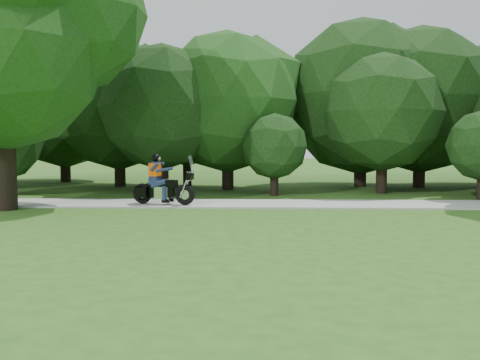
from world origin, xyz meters
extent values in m
plane|color=#2C5A19|center=(0.00, 0.00, 0.00)|extent=(100.00, 100.00, 0.00)
cube|color=#AAAAA4|center=(0.00, 8.00, 0.03)|extent=(60.00, 2.20, 0.06)
cylinder|color=black|center=(-5.92, 14.74, 0.81)|extent=(0.40, 0.40, 1.63)
sphere|color=black|center=(-5.92, 14.74, 2.92)|extent=(3.98, 3.98, 3.98)
cylinder|color=black|center=(-9.02, 14.63, 0.90)|extent=(0.50, 0.50, 1.80)
sphere|color=black|center=(-9.02, 14.63, 3.74)|extent=(5.97, 5.97, 5.97)
cylinder|color=black|center=(-12.60, 10.67, 0.56)|extent=(0.36, 0.36, 1.13)
sphere|color=black|center=(-12.60, 10.67, 2.16)|extent=(3.16, 3.16, 3.16)
cylinder|color=black|center=(4.69, 14.74, 0.90)|extent=(0.53, 0.53, 1.80)
sphere|color=black|center=(4.69, 14.74, 3.96)|extent=(6.64, 6.64, 6.64)
cylinder|color=black|center=(-3.97, 13.40, 0.90)|extent=(0.51, 0.51, 1.80)
sphere|color=#1B4714|center=(-3.97, 13.40, 3.79)|extent=(6.13, 6.13, 6.13)
cylinder|color=black|center=(-12.48, 17.15, 0.90)|extent=(0.51, 0.51, 1.80)
sphere|color=black|center=(-12.48, 17.15, 3.82)|extent=(6.23, 6.23, 6.23)
cylinder|color=black|center=(2.35, 11.95, 0.86)|extent=(0.44, 0.44, 1.72)
sphere|color=black|center=(2.35, 11.95, 3.28)|extent=(4.78, 4.78, 4.78)
cylinder|color=black|center=(-6.63, 12.43, 0.90)|extent=(0.46, 0.46, 1.80)
sphere|color=black|center=(-6.63, 12.43, 3.51)|extent=(5.27, 5.27, 5.27)
cylinder|color=black|center=(-2.02, 10.98, 0.54)|extent=(0.33, 0.33, 1.08)
sphere|color=black|center=(-2.02, 10.98, 1.91)|extent=(2.57, 2.57, 2.57)
cylinder|color=black|center=(2.08, 15.05, 0.90)|extent=(0.56, 0.56, 1.80)
sphere|color=black|center=(2.08, 15.05, 4.13)|extent=(7.17, 7.17, 7.17)
cylinder|color=black|center=(-10.50, 6.50, 2.10)|extent=(0.68, 0.68, 4.20)
sphere|color=#1B4714|center=(-10.50, 6.50, 5.00)|extent=(6.40, 6.40, 6.40)
sphere|color=#1B4714|center=(-8.74, 7.30, 6.20)|extent=(5.12, 5.12, 5.12)
torus|color=black|center=(-6.49, 7.72, 0.40)|extent=(0.70, 0.34, 0.68)
torus|color=black|center=(-5.03, 7.38, 0.40)|extent=(0.70, 0.34, 0.68)
cube|color=black|center=(-5.93, 7.59, 0.45)|extent=(1.10, 0.47, 0.31)
cube|color=silver|center=(-5.79, 7.55, 0.45)|extent=(0.53, 0.42, 0.39)
cube|color=black|center=(-5.55, 7.50, 0.74)|extent=(0.56, 0.40, 0.25)
cube|color=black|center=(-6.05, 7.61, 0.70)|extent=(0.56, 0.41, 0.10)
cylinder|color=silver|center=(-4.99, 7.37, 0.74)|extent=(0.38, 0.13, 0.87)
cylinder|color=silver|center=(-4.83, 7.33, 1.15)|extent=(0.17, 0.61, 0.03)
cube|color=black|center=(-6.49, 7.50, 0.45)|extent=(0.42, 0.20, 0.33)
cube|color=black|center=(-6.39, 7.91, 0.45)|extent=(0.42, 0.20, 0.33)
cube|color=#1D2B4D|center=(-6.05, 7.61, 0.83)|extent=(0.37, 0.42, 0.23)
cube|color=#1D2B4D|center=(-6.03, 7.61, 1.18)|extent=(0.34, 0.45, 0.54)
cube|color=#FF5605|center=(-6.03, 7.61, 1.20)|extent=(0.37, 0.50, 0.43)
sphere|color=black|center=(-6.00, 7.60, 1.59)|extent=(0.27, 0.27, 0.27)
camera|label=1|loc=(-2.68, -9.77, 2.22)|focal=40.00mm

